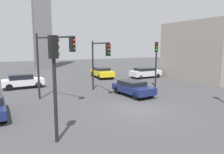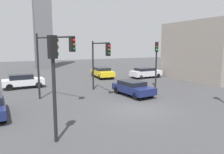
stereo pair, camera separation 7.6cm
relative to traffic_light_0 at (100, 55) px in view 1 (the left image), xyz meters
name	(u,v)px [view 1 (the left image)]	position (x,y,z in m)	size (l,w,h in m)	color
ground_plane	(138,109)	(0.33, -5.68, -3.49)	(106.72, 106.72, 0.00)	#424244
traffic_light_0	(100,55)	(0.00, 0.00, 0.00)	(0.44, 4.23, 4.82)	black
traffic_light_1	(54,69)	(-5.76, -8.15, -0.13)	(0.49, 0.40, 4.80)	black
traffic_light_2	(156,56)	(6.34, -0.01, -0.16)	(0.44, 0.49, 4.75)	black
traffic_light_3	(54,53)	(-4.33, -1.18, 0.29)	(2.19, 3.70, 5.33)	black
car_0	(102,72)	(4.20, 8.93, -2.72)	(2.39, 4.72, 1.40)	yellow
car_1	(133,88)	(2.28, -1.97, -2.79)	(2.22, 4.22, 1.28)	navy
car_3	(145,72)	(9.47, 6.13, -2.76)	(4.40, 2.07, 1.37)	silver
car_4	(22,81)	(-6.13, 5.95, -2.72)	(4.07, 1.82, 1.46)	silver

